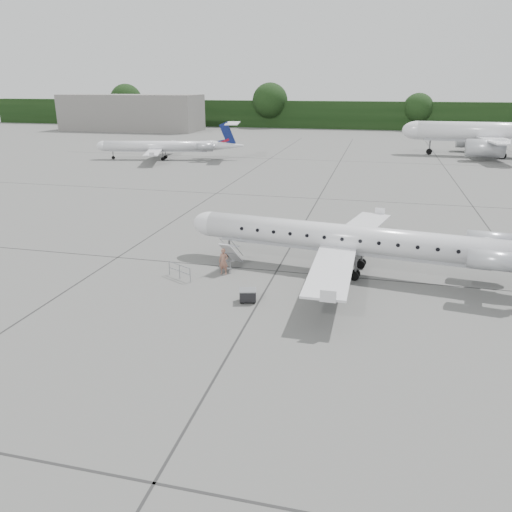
% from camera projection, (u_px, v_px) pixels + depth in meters
% --- Properties ---
extents(ground, '(320.00, 320.00, 0.00)m').
position_uv_depth(ground, '(357.00, 314.00, 29.16)').
color(ground, '#585855').
rests_on(ground, ground).
extents(treeline, '(260.00, 4.00, 8.00)m').
position_uv_depth(treeline, '(380.00, 116.00, 147.26)').
color(treeline, black).
rests_on(treeline, ground).
extents(terminal_building, '(40.00, 14.00, 10.00)m').
position_uv_depth(terminal_building, '(132.00, 113.00, 144.24)').
color(terminal_building, slate).
rests_on(terminal_building, ground).
extents(main_regional_jet, '(29.14, 22.63, 6.90)m').
position_uv_depth(main_regional_jet, '(347.00, 225.00, 34.70)').
color(main_regional_jet, silver).
rests_on(main_regional_jet, ground).
extents(airstair, '(1.16, 2.54, 2.16)m').
position_uv_depth(airstair, '(231.00, 254.00, 36.18)').
color(airstair, silver).
rests_on(airstair, ground).
extents(passenger, '(0.71, 0.49, 1.89)m').
position_uv_depth(passenger, '(224.00, 262.00, 35.01)').
color(passenger, '#8A5B4B').
rests_on(passenger, ground).
extents(safety_railing, '(1.98, 1.10, 1.00)m').
position_uv_depth(safety_railing, '(180.00, 272.00, 34.37)').
color(safety_railing, gray).
rests_on(safety_railing, ground).
extents(baggage_cart, '(1.17, 1.04, 0.87)m').
position_uv_depth(baggage_cart, '(248.00, 295.00, 30.69)').
color(baggage_cart, black).
rests_on(baggage_cart, ground).
extents(bg_narrowbody, '(34.80, 25.25, 12.39)m').
position_uv_depth(bg_narrowbody, '(495.00, 122.00, 91.01)').
color(bg_narrowbody, silver).
rests_on(bg_narrowbody, ground).
extents(bg_regional_left, '(27.89, 22.47, 6.51)m').
position_uv_depth(bg_regional_left, '(158.00, 141.00, 88.16)').
color(bg_regional_left, silver).
rests_on(bg_regional_left, ground).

